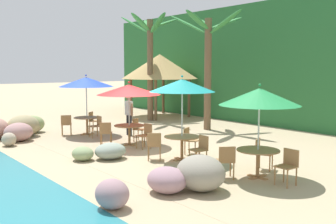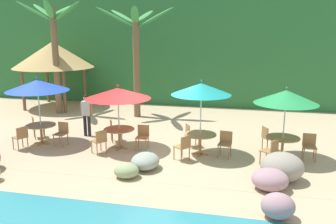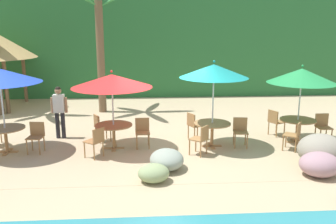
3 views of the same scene
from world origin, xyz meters
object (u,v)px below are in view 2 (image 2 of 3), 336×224
chair_teal_left (184,146)px  chair_green_inland (268,137)px  chair_green_left (271,150)px  chair_red_inland (114,129)px  umbrella_teal (201,89)px  chair_red_left (100,140)px  palapa_hut (53,55)px  chair_blue_seaward (62,132)px  chair_green_seaward (309,145)px  dining_table_green (283,141)px  chair_blue_inland (36,126)px  palm_tree_second (136,44)px  waiter_in_white (87,112)px  palm_tree_nearest (54,41)px  umbrella_green (286,97)px  umbrella_red (118,93)px  chair_teal_seaward (225,142)px  dining_table_blue (41,128)px  dining_table_red (119,132)px  chair_red_seaward (143,135)px  dining_table_teal (200,137)px  chair_blue_left (21,136)px  umbrella_blue (37,85)px  chair_teal_inland (190,134)px

chair_teal_left → chair_green_inland: bearing=31.7°
chair_green_left → chair_red_inland: bearing=167.9°
umbrella_teal → chair_green_left: (2.32, -0.53, -1.78)m
chair_red_left → palapa_hut: (-5.52, 6.73, 2.37)m
chair_blue_seaward → chair_green_seaward: (8.71, 0.44, 0.00)m
dining_table_green → chair_green_left: 0.86m
chair_blue_inland → palm_tree_second: 5.99m
waiter_in_white → palm_tree_nearest: bearing=133.1°
chair_red_left → palm_tree_nearest: (-4.60, 5.35, 3.15)m
chair_red_inland → chair_red_left: bearing=-88.1°
chair_red_inland → chair_green_inland: 5.69m
palm_tree_nearest → chair_green_seaward: bearing=-20.5°
chair_blue_seaward → umbrella_teal: (5.14, 0.14, 1.78)m
chair_red_inland → umbrella_green: 6.36m
umbrella_red → palm_tree_nearest: size_ratio=0.42×
chair_teal_left → palapa_hut: (-8.44, 6.71, 2.37)m
umbrella_teal → chair_teal_seaward: size_ratio=2.99×
dining_table_green → umbrella_red: bearing=-177.6°
chair_teal_seaward → dining_table_green: (1.87, 0.25, 0.10)m
dining_table_blue → chair_teal_seaward: bearing=1.0°
dining_table_blue → chair_teal_left: 5.58m
dining_table_blue → dining_table_red: same height
chair_red_seaward → chair_teal_seaward: size_ratio=1.00×
dining_table_green → chair_teal_seaward: bearing=-172.4°
dining_table_teal → chair_teal_left: bearing=-121.5°
dining_table_blue → chair_green_left: (8.31, -0.39, -0.10)m
umbrella_green → palapa_hut: palapa_hut is taller
chair_blue_left → palm_tree_nearest: size_ratio=0.16×
dining_table_teal → chair_green_seaward: 3.59m
chair_red_left → dining_table_teal: 3.45m
dining_table_teal → palm_tree_second: palm_tree_second is taller
dining_table_green → palm_tree_second: bearing=144.9°
palapa_hut → dining_table_red: bearing=-45.2°
umbrella_blue → dining_table_green: bearing=2.4°
chair_blue_left → palm_tree_nearest: bearing=106.8°
waiter_in_white → chair_green_left: bearing=-13.5°
chair_red_left → chair_teal_seaward: (4.22, 0.72, 0.00)m
umbrella_blue → chair_teal_inland: 5.86m
umbrella_teal → chair_green_inland: bearing=22.8°
chair_blue_seaward → palm_tree_nearest: bearing=120.7°
chair_blue_left → umbrella_teal: umbrella_teal is taller
chair_blue_left → umbrella_red: (3.36, 0.93, 1.52)m
chair_teal_left → chair_blue_seaward: bearing=172.9°
palapa_hut → chair_teal_inland: bearing=-32.0°
chair_teal_left → umbrella_blue: bearing=173.9°
chair_teal_left → chair_green_left: size_ratio=1.00×
chair_blue_seaward → chair_teal_left: same height
palm_tree_nearest → dining_table_red: bearing=-42.5°
umbrella_red → chair_red_left: bearing=-120.1°
chair_teal_seaward → umbrella_teal: bearing=178.5°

